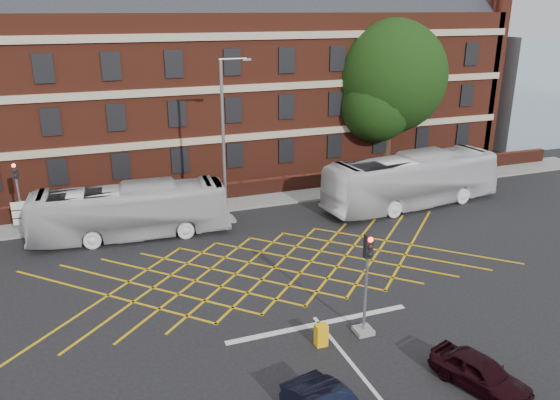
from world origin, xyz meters
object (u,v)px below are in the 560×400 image
object	(u,v)px
traffic_light_near	(366,294)
car_maroon	(480,373)
bus_left	(131,211)
utility_cabinet	(321,335)
deciduous_tree	(389,84)
street_lamp	(225,167)
traffic_light_far	(20,205)
bus_right	(412,180)
direction_signs	(23,214)

from	to	relation	value
traffic_light_near	car_maroon	bearing A→B (deg)	-64.17
bus_left	traffic_light_near	world-z (taller)	traffic_light_near
utility_cabinet	bus_left	bearing A→B (deg)	112.72
deciduous_tree	street_lamp	size ratio (longest dim) A/B	1.21
traffic_light_far	street_lamp	bearing A→B (deg)	-10.33
bus_right	utility_cabinet	world-z (taller)	bus_right
bus_left	bus_right	distance (m)	17.77
traffic_light_far	utility_cabinet	distance (m)	19.71
bus_left	traffic_light_far	distance (m)	6.33
bus_right	direction_signs	xyz separation A→B (m)	(-23.43, 3.14, -0.35)
car_maroon	utility_cabinet	bearing A→B (deg)	115.37
traffic_light_near	utility_cabinet	distance (m)	2.35
car_maroon	traffic_light_far	world-z (taller)	traffic_light_far
bus_left	car_maroon	world-z (taller)	bus_left
bus_left	bus_right	bearing A→B (deg)	-88.94
direction_signs	car_maroon	bearing A→B (deg)	-52.03
car_maroon	utility_cabinet	xyz separation A→B (m)	(-4.03, 4.15, -0.15)
car_maroon	traffic_light_near	distance (m)	4.94
car_maroon	street_lamp	world-z (taller)	street_lamp
car_maroon	traffic_light_near	bearing A→B (deg)	97.02
bus_right	utility_cabinet	distance (m)	17.37
bus_right	street_lamp	size ratio (longest dim) A/B	1.28
street_lamp	utility_cabinet	bearing A→B (deg)	-90.20
bus_left	bus_right	xyz separation A→B (m)	(17.74, -1.07, 0.20)
deciduous_tree	utility_cabinet	world-z (taller)	deciduous_tree
bus_right	street_lamp	world-z (taller)	street_lamp
bus_left	deciduous_tree	xyz separation A→B (m)	(20.94, 7.74, 5.14)
bus_left	direction_signs	bearing A→B (deg)	74.48
car_maroon	street_lamp	distance (m)	18.71
deciduous_tree	utility_cabinet	xyz separation A→B (m)	(-15.31, -21.19, -6.22)
car_maroon	street_lamp	xyz separation A→B (m)	(-3.98, 18.07, 2.80)
traffic_light_near	street_lamp	bearing A→B (deg)	97.84
deciduous_tree	traffic_light_far	xyz separation A→B (m)	(-26.72, -5.18, -4.91)
deciduous_tree	bus_right	bearing A→B (deg)	-109.97
car_maroon	direction_signs	distance (m)	24.96
traffic_light_far	street_lamp	world-z (taller)	street_lamp
bus_left	direction_signs	size ratio (longest dim) A/B	4.98
traffic_light_near	traffic_light_far	xyz separation A→B (m)	(-13.36, 15.84, 0.00)
traffic_light_near	direction_signs	world-z (taller)	traffic_light_near
traffic_light_near	street_lamp	world-z (taller)	street_lamp
deciduous_tree	street_lamp	bearing A→B (deg)	-154.53
direction_signs	traffic_light_near	bearing A→B (deg)	-49.18
deciduous_tree	traffic_light_near	distance (m)	25.39
car_maroon	traffic_light_near	size ratio (longest dim) A/B	0.82
utility_cabinet	street_lamp	bearing A→B (deg)	89.80
deciduous_tree	street_lamp	distance (m)	17.22
traffic_light_far	utility_cabinet	xyz separation A→B (m)	(11.42, -16.01, -1.32)
street_lamp	direction_signs	distance (m)	11.65
traffic_light_near	traffic_light_far	distance (m)	20.72
traffic_light_far	traffic_light_near	bearing A→B (deg)	-49.87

